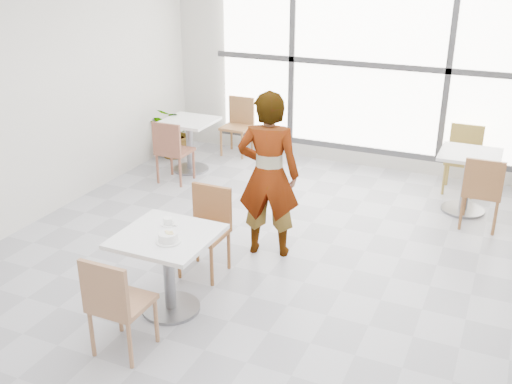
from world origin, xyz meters
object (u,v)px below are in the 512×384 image
at_px(person, 268,175).
at_px(bg_chair_right_far, 464,154).
at_px(chair_far, 207,224).
at_px(bg_table_left, 189,138).
at_px(coffee_cup, 168,222).
at_px(bg_chair_left_far, 239,122).
at_px(main_table, 168,258).
at_px(chair_near, 115,301).
at_px(plant_left, 175,132).
at_px(bg_chair_right_near, 483,189).
at_px(bg_table_right, 468,174).
at_px(bg_chair_left_near, 171,148).
at_px(oatmeal_bowl, 168,237).

bearing_deg(person, bg_chair_right_far, -135.61).
bearing_deg(chair_far, bg_table_left, 123.59).
relative_size(coffee_cup, person, 0.09).
xyz_separation_m(coffee_cup, bg_chair_left_far, (-1.27, 4.04, -0.28)).
distance_m(bg_table_left, bg_chair_left_far, 1.04).
distance_m(main_table, chair_near, 0.71).
distance_m(chair_near, bg_chair_right_far, 5.15).
height_order(coffee_cup, plant_left, coffee_cup).
relative_size(chair_near, bg_chair_right_near, 1.00).
distance_m(coffee_cup, bg_table_right, 3.86).
height_order(main_table, bg_chair_left_near, bg_chair_left_near).
bearing_deg(bg_chair_left_far, plant_left, -143.59).
bearing_deg(bg_chair_right_far, main_table, -116.55).
height_order(oatmeal_bowl, bg_table_left, oatmeal_bowl).
relative_size(chair_far, bg_chair_left_far, 1.00).
xyz_separation_m(bg_chair_left_far, plant_left, (-0.79, -0.59, -0.11)).
relative_size(bg_table_left, bg_chair_right_far, 0.86).
xyz_separation_m(person, bg_chair_left_far, (-1.71, 2.84, -0.37)).
bearing_deg(main_table, chair_far, 92.75).
relative_size(bg_chair_right_near, plant_left, 1.10).
bearing_deg(coffee_cup, bg_chair_left_far, 107.41).
height_order(main_table, bg_table_left, same).
bearing_deg(oatmeal_bowl, bg_table_left, 117.68).
relative_size(person, bg_chair_right_near, 2.00).
bearing_deg(main_table, chair_near, -92.73).
xyz_separation_m(main_table, oatmeal_bowl, (0.09, -0.11, 0.27)).
bearing_deg(chair_near, bg_chair_left_near, -64.89).
xyz_separation_m(chair_far, bg_chair_right_near, (2.38, 2.08, 0.00)).
distance_m(oatmeal_bowl, bg_chair_left_near, 3.27).
xyz_separation_m(coffee_cup, bg_chair_left_near, (-1.53, 2.49, -0.28)).
distance_m(chair_far, bg_chair_right_near, 3.16).
bearing_deg(bg_table_left, oatmeal_bowl, -62.32).
distance_m(bg_table_right, plant_left, 4.29).
bearing_deg(oatmeal_bowl, bg_chair_left_near, 121.56).
xyz_separation_m(main_table, coffee_cup, (-0.08, 0.17, 0.26)).
xyz_separation_m(chair_near, bg_table_left, (-1.62, 3.91, -0.01)).
xyz_separation_m(person, plant_left, (-2.50, 2.25, -0.48)).
bearing_deg(plant_left, bg_chair_right_near, -9.65).
relative_size(main_table, oatmeal_bowl, 3.81).
xyz_separation_m(person, bg_chair_right_far, (1.65, 2.66, -0.37)).
height_order(coffee_cup, bg_chair_left_near, bg_chair_left_near).
relative_size(oatmeal_bowl, bg_chair_left_near, 0.24).
distance_m(bg_chair_left_far, bg_chair_right_far, 3.36).
distance_m(bg_table_left, bg_table_right, 3.78).
distance_m(bg_table_right, bg_chair_left_near, 3.80).
xyz_separation_m(chair_far, person, (0.40, 0.59, 0.37)).
xyz_separation_m(chair_near, coffee_cup, (-0.05, 0.88, 0.28)).
xyz_separation_m(person, bg_table_right, (1.77, 1.95, -0.38)).
xyz_separation_m(bg_table_right, bg_chair_right_near, (0.21, -0.46, 0.01)).
bearing_deg(bg_table_left, person, -42.47).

